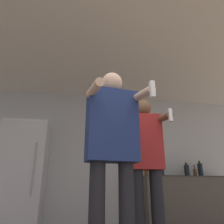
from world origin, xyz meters
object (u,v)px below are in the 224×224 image
refrigerator (22,175)px  person_woman_foreground (112,145)px  bottle_tall_gin (187,170)px  bottle_dark_rum (195,172)px  bottle_short_whiskey (200,170)px  bottle_amber_bourbon (162,169)px  person_man_side (146,160)px  bottle_brown_liquor (146,170)px

refrigerator → person_woman_foreground: (1.18, -2.09, 0.13)m
bottle_tall_gin → bottle_dark_rum: bearing=-0.0°
refrigerator → bottle_short_whiskey: (3.31, 0.13, 0.15)m
refrigerator → bottle_dark_rum: (3.19, 0.13, 0.10)m
bottle_amber_bourbon → bottle_short_whiskey: 0.80m
person_man_side → refrigerator: bearing=137.9°
bottle_amber_bourbon → person_woman_foreground: (-1.33, -2.22, -0.02)m
person_woman_foreground → bottle_amber_bourbon: bearing=59.1°
person_woman_foreground → bottle_tall_gin: bearing=50.3°
bottle_brown_liquor → bottle_dark_rum: size_ratio=1.35×
bottle_amber_bourbon → bottle_dark_rum: size_ratio=1.62×
bottle_short_whiskey → person_man_side: size_ratio=0.19×
refrigerator → bottle_short_whiskey: refrigerator is taller
bottle_brown_liquor → person_woman_foreground: (-1.02, -2.22, 0.01)m
bottle_amber_bourbon → person_man_side: person_man_side is taller
person_man_side → bottle_amber_bourbon: bearing=62.8°
bottle_short_whiskey → refrigerator: bearing=-177.8°
bottle_tall_gin → bottle_dark_rum: (0.17, -0.00, -0.04)m
bottle_short_whiskey → bottle_brown_liquor: bearing=-180.0°
bottle_brown_liquor → bottle_short_whiskey: bottle_short_whiskey is taller
refrigerator → bottle_dark_rum: bearing=2.3°
bottle_brown_liquor → bottle_dark_rum: 0.99m
bottle_dark_rum → person_woman_foreground: 3.00m
bottle_short_whiskey → person_man_side: 2.32m
bottle_amber_bourbon → bottle_dark_rum: bearing=0.0°
bottle_amber_bourbon → person_man_side: 1.84m
bottle_brown_liquor → refrigerator: bearing=-176.7°
bottle_short_whiskey → person_woman_foreground: person_woman_foreground is taller
refrigerator → bottle_tall_gin: size_ratio=6.02×
refrigerator → person_man_side: refrigerator is taller
bottle_tall_gin → bottle_short_whiskey: 0.29m
bottle_short_whiskey → person_woman_foreground: (-2.13, -2.22, -0.01)m
bottle_brown_liquor → person_woman_foreground: person_woman_foreground is taller
bottle_amber_bourbon → person_man_side: (-0.84, -1.64, -0.07)m
bottle_tall_gin → bottle_brown_liquor: bottle_brown_liquor is taller
bottle_short_whiskey → person_woman_foreground: size_ratio=0.19×
refrigerator → bottle_brown_liquor: bearing=3.3°
person_woman_foreground → person_man_side: person_woman_foreground is taller
person_man_side → bottle_brown_liquor: bearing=71.9°
bottle_tall_gin → bottle_brown_liquor: (-0.82, -0.00, -0.01)m
bottle_tall_gin → bottle_dark_rum: bottle_tall_gin is taller
bottle_short_whiskey → person_man_side: bearing=-135.1°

